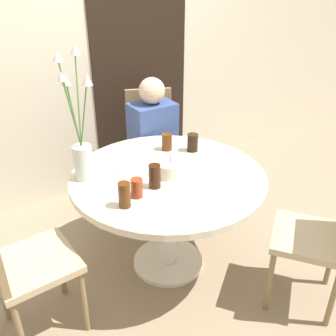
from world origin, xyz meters
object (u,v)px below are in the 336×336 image
drink_glass_1 (137,188)px  drink_glass_3 (167,142)px  chair_right_flank (327,229)px  side_plate (129,168)px  drink_glass_4 (124,195)px  person_boy (153,149)px  flower_vase (80,141)px  chair_far_back (17,257)px  drink_glass_0 (193,143)px  birthday_cake (171,168)px  chair_left_flank (151,139)px  drink_glass_2 (155,176)px

drink_glass_1 → drink_glass_3: (0.45, 0.42, 0.00)m
drink_glass_3 → chair_right_flank: bearing=-69.0°
side_plate → drink_glass_4: 0.42m
person_boy → drink_glass_3: bearing=-106.8°
person_boy → drink_glass_1: bearing=-124.7°
side_plate → flower_vase: bearing=172.9°
flower_vase → drink_glass_1: flower_vase is taller
chair_right_flank → person_boy: bearing=-117.3°
chair_far_back → person_boy: person_boy is taller
chair_far_back → side_plate: size_ratio=4.70×
drink_glass_0 → drink_glass_4: bearing=-152.1°
chair_right_flank → drink_glass_1: bearing=-73.5°
birthday_cake → chair_right_flank: bearing=-52.2°
birthday_cake → drink_glass_0: birthday_cake is taller
chair_left_flank → drink_glass_2: size_ratio=6.74×
birthday_cake → drink_glass_1: (-0.29, -0.11, 0.01)m
chair_right_flank → drink_glass_3: 1.13m
side_plate → drink_glass_0: 0.49m
chair_right_flank → drink_glass_0: bearing=-112.3°
flower_vase → drink_glass_4: flower_vase is taller
chair_left_flank → flower_vase: flower_vase is taller
chair_left_flank → drink_glass_4: size_ratio=6.72×
side_plate → drink_glass_0: (0.48, 0.00, 0.05)m
chair_far_back → drink_glass_1: chair_far_back is taller
drink_glass_2 → person_boy: 0.95m
birthday_cake → person_boy: 0.81m
drink_glass_1 → person_boy: size_ratio=0.10×
chair_right_flank → drink_glass_0: 0.99m
drink_glass_3 → drink_glass_1: bearing=-137.1°
chair_far_back → flower_vase: (0.48, 0.29, 0.41)m
chair_left_flank → drink_glass_1: size_ratio=8.68×
drink_glass_1 → drink_glass_4: size_ratio=0.77×
drink_glass_0 → drink_glass_3: bearing=142.3°
chair_right_flank → birthday_cake: 0.94m
chair_far_back → person_boy: (1.23, 0.77, -0.02)m
birthday_cake → drink_glass_4: bearing=-157.0°
drink_glass_0 → drink_glass_3: 0.17m
chair_left_flank → chair_far_back: 1.59m
chair_left_flank → chair_right_flank: 1.60m
flower_vase → person_boy: size_ratio=0.69×
chair_far_back → side_plate: (0.76, 0.25, 0.18)m
side_plate → person_boy: 0.73m
flower_vase → drink_glass_1: (0.17, -0.35, -0.18)m
chair_far_back → drink_glass_4: chair_far_back is taller
chair_left_flank → chair_right_flank: same height
drink_glass_0 → chair_right_flank: bearing=-74.4°
drink_glass_3 → person_boy: 0.50m
chair_left_flank → drink_glass_3: chair_left_flank is taller
chair_right_flank → person_boy: 1.47m
chair_right_flank → flower_vase: bearing=-81.2°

